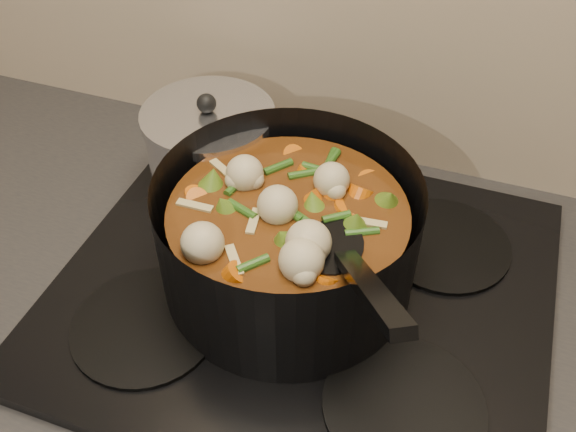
% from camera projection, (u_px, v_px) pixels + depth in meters
% --- Properties ---
extents(stovetop, '(0.62, 0.54, 0.03)m').
position_uv_depth(stovetop, '(303.00, 288.00, 0.84)').
color(stovetop, black).
rests_on(stovetop, counter).
extents(stockpot, '(0.40, 0.42, 0.23)m').
position_uv_depth(stockpot, '(288.00, 238.00, 0.79)').
color(stockpot, black).
rests_on(stockpot, stovetop).
extents(saucepan, '(0.19, 0.19, 0.16)m').
position_uv_depth(saucepan, '(211.00, 148.00, 0.94)').
color(saucepan, silver).
rests_on(saucepan, stovetop).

